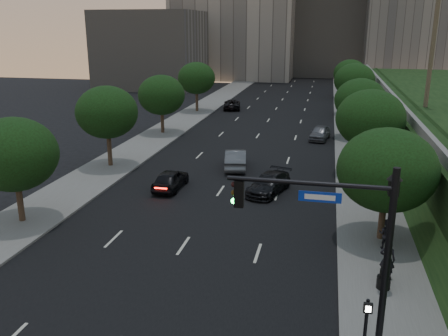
% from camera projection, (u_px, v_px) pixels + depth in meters
% --- Properties ---
extents(ground, '(160.00, 160.00, 0.00)m').
position_uv_depth(ground, '(149.00, 296.00, 20.53)').
color(ground, black).
rests_on(ground, ground).
extents(road_surface, '(16.00, 140.00, 0.02)m').
position_uv_depth(road_surface, '(255.00, 140.00, 48.60)').
color(road_surface, black).
rests_on(road_surface, ground).
extents(sidewalk_right, '(4.50, 140.00, 0.15)m').
position_uv_depth(sidewalk_right, '(358.00, 145.00, 46.49)').
color(sidewalk_right, slate).
rests_on(sidewalk_right, ground).
extents(sidewalk_left, '(4.50, 140.00, 0.15)m').
position_uv_depth(sidewalk_left, '(160.00, 135.00, 50.68)').
color(sidewalk_left, slate).
rests_on(sidewalk_left, ground).
extents(parapet_wall, '(0.35, 90.00, 0.70)m').
position_uv_depth(parapet_wall, '(400.00, 106.00, 42.72)').
color(parapet_wall, slate).
rests_on(parapet_wall, embankment).
extents(office_block_left, '(26.00, 20.00, 32.00)m').
position_uv_depth(office_block_left, '(236.00, 4.00, 104.90)').
color(office_block_left, '#9C9488').
rests_on(office_block_left, ground).
extents(office_block_mid, '(22.00, 18.00, 26.00)m').
position_uv_depth(office_block_mid, '(328.00, 18.00, 111.03)').
color(office_block_mid, gray).
rests_on(office_block_mid, ground).
extents(office_block_filler, '(18.00, 16.00, 14.00)m').
position_uv_depth(office_block_filler, '(152.00, 50.00, 89.35)').
color(office_block_filler, gray).
rests_on(office_block_filler, ground).
extents(tree_right_a, '(5.20, 5.20, 6.24)m').
position_uv_depth(tree_right_a, '(387.00, 170.00, 24.75)').
color(tree_right_a, '#38281C').
rests_on(tree_right_a, ground).
extents(tree_right_b, '(5.20, 5.20, 6.74)m').
position_uv_depth(tree_right_b, '(370.00, 119.00, 35.84)').
color(tree_right_b, '#38281C').
rests_on(tree_right_b, ground).
extents(tree_right_c, '(5.20, 5.20, 6.24)m').
position_uv_depth(tree_right_c, '(360.00, 100.00, 48.15)').
color(tree_right_c, '#38281C').
rests_on(tree_right_c, ground).
extents(tree_right_d, '(5.20, 5.20, 6.74)m').
position_uv_depth(tree_right_d, '(355.00, 81.00, 61.11)').
color(tree_right_d, '#38281C').
rests_on(tree_right_d, ground).
extents(tree_right_e, '(5.20, 5.20, 6.24)m').
position_uv_depth(tree_right_e, '(350.00, 74.00, 75.29)').
color(tree_right_e, '#38281C').
rests_on(tree_right_e, ground).
extents(tree_left_a, '(5.00, 5.00, 6.34)m').
position_uv_depth(tree_left_a, '(14.00, 154.00, 27.05)').
color(tree_left_a, '#38281C').
rests_on(tree_left_a, ground).
extents(tree_left_b, '(5.00, 5.00, 6.71)m').
position_uv_depth(tree_left_b, '(107.00, 112.00, 38.17)').
color(tree_left_b, '#38281C').
rests_on(tree_left_b, ground).
extents(tree_left_c, '(5.00, 5.00, 6.34)m').
position_uv_depth(tree_left_c, '(161.00, 95.00, 50.44)').
color(tree_left_c, '#38281C').
rests_on(tree_left_c, ground).
extents(tree_left_d, '(5.00, 5.00, 6.71)m').
position_uv_depth(tree_left_d, '(197.00, 78.00, 63.44)').
color(tree_left_d, '#38281C').
rests_on(tree_left_d, ground).
extents(traffic_signal_mast, '(5.68, 0.56, 7.00)m').
position_uv_depth(traffic_signal_mast, '(353.00, 260.00, 15.92)').
color(traffic_signal_mast, black).
rests_on(traffic_signal_mast, ground).
extents(street_lamp, '(0.64, 0.64, 5.62)m').
position_uv_depth(street_lamp, '(388.00, 236.00, 20.19)').
color(street_lamp, black).
rests_on(street_lamp, ground).
extents(pedestrian_signal, '(0.30, 0.33, 2.50)m').
position_uv_depth(pedestrian_signal, '(366.00, 325.00, 15.97)').
color(pedestrian_signal, black).
rests_on(pedestrian_signal, ground).
extents(sedan_near_left, '(1.80, 4.26, 1.44)m').
position_uv_depth(sedan_near_left, '(171.00, 179.00, 33.90)').
color(sedan_near_left, black).
rests_on(sedan_near_left, ground).
extents(sedan_mid_left, '(2.48, 5.02, 1.58)m').
position_uv_depth(sedan_mid_left, '(236.00, 159.00, 38.89)').
color(sedan_mid_left, '#56595E').
rests_on(sedan_mid_left, ground).
extents(sedan_far_left, '(3.10, 5.24, 1.37)m').
position_uv_depth(sedan_far_left, '(232.00, 104.00, 66.70)').
color(sedan_far_left, black).
rests_on(sedan_far_left, ground).
extents(sedan_near_right, '(3.13, 5.02, 1.36)m').
position_uv_depth(sedan_near_right, '(269.00, 184.00, 33.09)').
color(sedan_near_right, black).
rests_on(sedan_near_right, ground).
extents(sedan_far_right, '(2.37, 4.49, 1.46)m').
position_uv_depth(sedan_far_right, '(320.00, 133.00, 48.72)').
color(sedan_far_right, slate).
rests_on(sedan_far_right, ground).
extents(pedestrian_a, '(0.77, 0.59, 1.88)m').
position_uv_depth(pedestrian_a, '(387.00, 259.00, 21.45)').
color(pedestrian_a, black).
rests_on(pedestrian_a, sidewalk_right).
extents(pedestrian_b, '(0.97, 0.87, 1.63)m').
position_uv_depth(pedestrian_b, '(386.00, 234.00, 24.37)').
color(pedestrian_b, black).
rests_on(pedestrian_b, sidewalk_right).
extents(pedestrian_c, '(0.98, 0.46, 1.62)m').
position_uv_depth(pedestrian_c, '(367.00, 178.00, 33.30)').
color(pedestrian_c, black).
rests_on(pedestrian_c, sidewalk_right).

